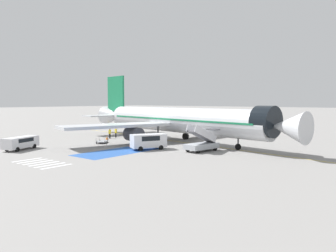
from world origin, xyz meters
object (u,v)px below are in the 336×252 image
service_van_0 (148,140)px  traffic_cone_1 (130,145)px  ground_crew_1 (134,136)px  baggage_cart (102,141)px  airliner (176,120)px  boarding_stairs_forward (202,144)px  service_van_1 (21,142)px  ground_crew_3 (116,132)px  ground_crew_0 (110,133)px  ground_crew_2 (147,137)px  fuel_tanker (217,123)px  traffic_cone_0 (107,138)px

service_van_0 → traffic_cone_1: 4.35m
ground_crew_1 → baggage_cart: bearing=175.4°
airliner → service_van_0: airliner is taller
boarding_stairs_forward → service_van_0: 7.44m
service_van_1 → traffic_cone_1: bearing=30.0°
airliner → ground_crew_3: (-12.24, -2.32, -2.57)m
ground_crew_0 → ground_crew_2: (9.54, -0.64, -0.05)m
ground_crew_2 → ground_crew_3: size_ratio=0.96×
ground_crew_1 → ground_crew_2: (2.73, 0.15, -0.04)m
fuel_tanker → ground_crew_2: (2.44, -26.36, -0.86)m
ground_crew_0 → fuel_tanker: bearing=157.0°
ground_crew_2 → baggage_cart: bearing=75.8°
ground_crew_1 → ground_crew_2: size_ratio=1.04×
boarding_stairs_forward → baggage_cart: boarding_stairs_forward is taller
service_van_0 → service_van_1: size_ratio=0.92×
fuel_tanker → traffic_cone_1: 30.77m
ground_crew_1 → traffic_cone_1: bearing=-110.1°
baggage_cart → ground_crew_1: ground_crew_1 is taller
ground_crew_0 → boarding_stairs_forward: bearing=76.8°
ground_crew_2 → service_van_0: bearing=173.2°
traffic_cone_1 → ground_crew_3: bearing=147.8°
fuel_tanker → ground_crew_2: bearing=-83.1°
airliner → traffic_cone_1: airliner is taller
airliner → fuel_tanker: airliner is taller
fuel_tanker → service_van_1: (-6.38, -42.43, -0.74)m
airliner → ground_crew_1: airliner is taller
ground_crew_0 → ground_crew_1: (6.81, -0.78, -0.01)m
ground_crew_3 → traffic_cone_1: bearing=-24.6°
boarding_stairs_forward → fuel_tanker: boarding_stairs_forward is taller
airliner → traffic_cone_0: (-11.18, -5.35, -3.29)m
service_van_0 → traffic_cone_0: (-13.65, 4.22, -0.99)m
fuel_tanker → ground_crew_1: size_ratio=6.19×
baggage_cart → ground_crew_1: bearing=15.8°
airliner → baggage_cart: airliner is taller
ground_crew_1 → airliner: bearing=-15.3°
traffic_cone_0 → airliner: bearing=25.6°
fuel_tanker → ground_crew_2: fuel_tanker is taller
airliner → service_van_1: bearing=-18.5°
boarding_stairs_forward → service_van_1: bearing=-134.5°
fuel_tanker → traffic_cone_1: (3.05, -30.58, -1.58)m
fuel_tanker → baggage_cart: 30.92m
baggage_cart → ground_crew_3: (-4.24, 6.78, 0.76)m
ground_crew_2 → ground_crew_3: (-9.93, 2.43, 0.05)m
airliner → ground_crew_2: airliner is taller
fuel_tanker → ground_crew_3: bearing=-105.7°
airliner → ground_crew_1: (-5.04, -4.90, -2.58)m
airliner → ground_crew_3: 12.72m
service_van_0 → baggage_cart: 10.53m
ground_crew_0 → ground_crew_2: ground_crew_0 is taller
ground_crew_2 → traffic_cone_0: 8.91m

